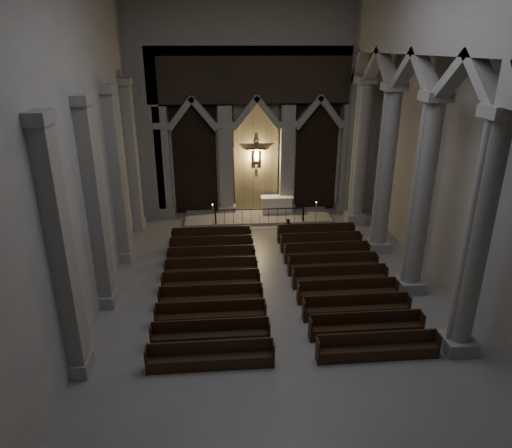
{
  "coord_description": "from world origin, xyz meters",
  "views": [
    {
      "loc": [
        -2.29,
        -14.57,
        9.57
      ],
      "look_at": [
        -0.77,
        3.0,
        2.6
      ],
      "focal_mm": 32.0,
      "sensor_mm": 36.0,
      "label": 1
    }
  ],
  "objects_px": {
    "altar": "(277,204)",
    "worshipper": "(288,229)",
    "candle_stand_left": "(213,223)",
    "pews": "(276,282)",
    "candle_stand_right": "(316,219)",
    "altar_rail": "(260,214)"
  },
  "relations": [
    {
      "from": "altar",
      "to": "altar_rail",
      "type": "height_order",
      "value": "altar"
    },
    {
      "from": "altar_rail",
      "to": "worshipper",
      "type": "relative_size",
      "value": 4.66
    },
    {
      "from": "altar",
      "to": "altar_rail",
      "type": "xyz_separation_m",
      "value": [
        -1.18,
        -1.66,
        0.02
      ]
    },
    {
      "from": "candle_stand_left",
      "to": "pews",
      "type": "relative_size",
      "value": 0.15
    },
    {
      "from": "pews",
      "to": "worshipper",
      "type": "distance_m",
      "value": 5.41
    },
    {
      "from": "candle_stand_left",
      "to": "pews",
      "type": "height_order",
      "value": "candle_stand_left"
    },
    {
      "from": "candle_stand_left",
      "to": "worshipper",
      "type": "distance_m",
      "value": 4.25
    },
    {
      "from": "candle_stand_left",
      "to": "candle_stand_right",
      "type": "relative_size",
      "value": 1.06
    },
    {
      "from": "altar",
      "to": "pews",
      "type": "relative_size",
      "value": 0.19
    },
    {
      "from": "altar",
      "to": "worshipper",
      "type": "bearing_deg",
      "value": -87.89
    },
    {
      "from": "candle_stand_left",
      "to": "worshipper",
      "type": "relative_size",
      "value": 1.36
    },
    {
      "from": "candle_stand_left",
      "to": "altar",
      "type": "bearing_deg",
      "value": 29.11
    },
    {
      "from": "altar",
      "to": "pews",
      "type": "distance_m",
      "value": 9.03
    },
    {
      "from": "altar",
      "to": "worshipper",
      "type": "relative_size",
      "value": 1.76
    },
    {
      "from": "pews",
      "to": "altar_rail",
      "type": "bearing_deg",
      "value": 90.0
    },
    {
      "from": "altar",
      "to": "pews",
      "type": "xyz_separation_m",
      "value": [
        -1.18,
        -8.95,
        -0.35
      ]
    },
    {
      "from": "altar",
      "to": "candle_stand_right",
      "type": "distance_m",
      "value": 2.81
    },
    {
      "from": "candle_stand_right",
      "to": "altar_rail",
      "type": "bearing_deg",
      "value": 173.73
    },
    {
      "from": "altar_rail",
      "to": "worshipper",
      "type": "xyz_separation_m",
      "value": [
        1.32,
        -2.05,
        -0.12
      ]
    },
    {
      "from": "candle_stand_right",
      "to": "worshipper",
      "type": "xyz_separation_m",
      "value": [
        -1.82,
        -1.71,
        0.16
      ]
    },
    {
      "from": "pews",
      "to": "candle_stand_left",
      "type": "bearing_deg",
      "value": 111.03
    },
    {
      "from": "candle_stand_left",
      "to": "pews",
      "type": "distance_m",
      "value": 7.32
    }
  ]
}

